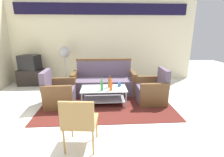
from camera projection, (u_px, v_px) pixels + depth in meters
name	position (u px, v px, depth m)	size (l,w,h in m)	color
ground_plane	(105.00, 120.00, 3.36)	(14.00, 14.00, 0.00)	silver
wall_back	(103.00, 39.00, 5.89)	(6.52, 0.19, 2.80)	beige
rug	(106.00, 102.00, 4.24)	(3.14, 2.20, 0.01)	#511E19
couch	(104.00, 82.00, 4.83)	(1.82, 0.78, 0.96)	#5B4C60
armchair_left	(59.00, 93.00, 4.02)	(0.72, 0.78, 0.85)	#5B4C60
armchair_right	(152.00, 91.00, 4.19)	(0.71, 0.77, 0.85)	#5B4C60
coffee_table	(104.00, 94.00, 4.06)	(1.10, 0.60, 0.40)	silver
bottle_brown	(110.00, 83.00, 4.07)	(0.08, 0.08, 0.30)	brown
bottle_green	(102.00, 86.00, 3.83)	(0.06, 0.06, 0.32)	#2D8C38
bottle_orange	(111.00, 86.00, 3.85)	(0.07, 0.07, 0.30)	#D85919
cup	(119.00, 84.00, 4.16)	(0.08, 0.08, 0.10)	#2659A5
tv_stand	(32.00, 77.00, 5.59)	(0.80, 0.50, 0.52)	black
television	(30.00, 62.00, 5.46)	(0.69, 0.57, 0.48)	black
pedestal_fan	(65.00, 54.00, 5.50)	(0.36, 0.36, 1.27)	#2D2D33
wicker_chair	(79.00, 120.00, 2.41)	(0.52, 0.52, 0.84)	#AD844C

